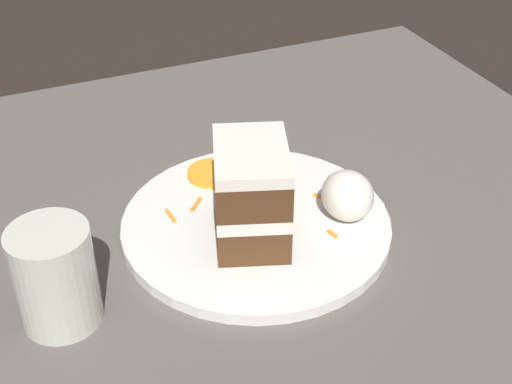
{
  "coord_description": "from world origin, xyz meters",
  "views": [
    {
      "loc": [
        0.54,
        -0.28,
        0.51
      ],
      "look_at": [
        -0.03,
        -0.04,
        0.08
      ],
      "focal_mm": 50.0,
      "sensor_mm": 36.0,
      "label": 1
    }
  ],
  "objects_px": {
    "cream_dollop": "(347,196)",
    "drinking_glass": "(57,283)",
    "cake_slice": "(251,193)",
    "plate": "(256,224)",
    "orange_garnish": "(212,173)"
  },
  "relations": [
    {
      "from": "plate",
      "to": "cream_dollop",
      "type": "distance_m",
      "value": 0.1
    },
    {
      "from": "cake_slice",
      "to": "cream_dollop",
      "type": "height_order",
      "value": "cake_slice"
    },
    {
      "from": "orange_garnish",
      "to": "drinking_glass",
      "type": "bearing_deg",
      "value": -53.43
    },
    {
      "from": "plate",
      "to": "cake_slice",
      "type": "height_order",
      "value": "cake_slice"
    },
    {
      "from": "cake_slice",
      "to": "drinking_glass",
      "type": "distance_m",
      "value": 0.21
    },
    {
      "from": "orange_garnish",
      "to": "cake_slice",
      "type": "bearing_deg",
      "value": -0.2
    },
    {
      "from": "cake_slice",
      "to": "orange_garnish",
      "type": "height_order",
      "value": "cake_slice"
    },
    {
      "from": "cake_slice",
      "to": "drinking_glass",
      "type": "relative_size",
      "value": 1.22
    },
    {
      "from": "orange_garnish",
      "to": "plate",
      "type": "bearing_deg",
      "value": 7.62
    },
    {
      "from": "plate",
      "to": "cake_slice",
      "type": "bearing_deg",
      "value": -34.01
    },
    {
      "from": "plate",
      "to": "cream_dollop",
      "type": "relative_size",
      "value": 4.75
    },
    {
      "from": "plate",
      "to": "drinking_glass",
      "type": "distance_m",
      "value": 0.23
    },
    {
      "from": "cream_dollop",
      "to": "drinking_glass",
      "type": "relative_size",
      "value": 0.61
    },
    {
      "from": "cake_slice",
      "to": "orange_garnish",
      "type": "relative_size",
      "value": 2.08
    },
    {
      "from": "cake_slice",
      "to": "plate",
      "type": "bearing_deg",
      "value": -104.88
    }
  ]
}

